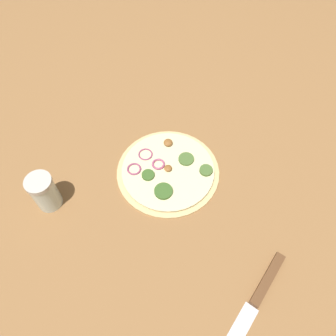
{
  "coord_description": "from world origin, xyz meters",
  "views": [
    {
      "loc": [
        0.43,
        -0.16,
        0.72
      ],
      "look_at": [
        0.0,
        0.0,
        0.02
      ],
      "focal_mm": 35.0,
      "sensor_mm": 36.0,
      "label": 1
    }
  ],
  "objects": [
    {
      "name": "spice_jar",
      "position": [
        -0.02,
        -0.3,
        0.05
      ],
      "size": [
        0.06,
        0.06,
        0.1
      ],
      "color": "silver",
      "rests_on": "ground_plane"
    },
    {
      "name": "knife",
      "position": [
        0.36,
        0.06,
        0.01
      ],
      "size": [
        0.2,
        0.29,
        0.02
      ],
      "rotation": [
        0.0,
        0.0,
        5.29
      ],
      "color": "silver",
      "rests_on": "ground_plane"
    },
    {
      "name": "pizza",
      "position": [
        -0.0,
        -0.0,
        0.01
      ],
      "size": [
        0.27,
        0.27,
        0.02
      ],
      "color": "#D6B77A",
      "rests_on": "ground_plane"
    },
    {
      "name": "ground_plane",
      "position": [
        0.0,
        0.0,
        0.0
      ],
      "size": [
        3.0,
        3.0,
        0.0
      ],
      "primitive_type": "plane",
      "color": "olive"
    }
  ]
}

